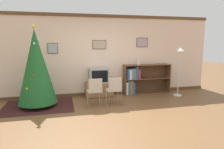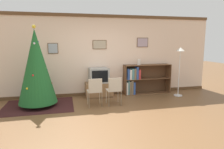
{
  "view_description": "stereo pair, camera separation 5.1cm",
  "coord_description": "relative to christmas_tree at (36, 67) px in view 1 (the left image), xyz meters",
  "views": [
    {
      "loc": [
        -1.12,
        -4.4,
        1.81
      ],
      "look_at": [
        0.25,
        1.23,
        0.86
      ],
      "focal_mm": 32.0,
      "sensor_mm": 36.0,
      "label": 1
    },
    {
      "loc": [
        -1.07,
        -4.42,
        1.81
      ],
      "look_at": [
        0.25,
        1.23,
        0.86
      ],
      "focal_mm": 32.0,
      "sensor_mm": 36.0,
      "label": 2
    }
  ],
  "objects": [
    {
      "name": "standing_lamp",
      "position": [
        4.47,
        0.08,
        0.12
      ],
      "size": [
        0.28,
        0.28,
        1.63
      ],
      "color": "silver",
      "rests_on": "ground_plane"
    },
    {
      "name": "folding_chair_right",
      "position": [
        2.12,
        -0.43,
        -0.66
      ],
      "size": [
        0.4,
        0.4,
        0.82
      ],
      "color": "#BCB29E",
      "rests_on": "ground_plane"
    },
    {
      "name": "tv_console",
      "position": [
        1.84,
        0.57,
        -0.89
      ],
      "size": [
        0.89,
        0.48,
        0.48
      ],
      "color": "brown",
      "rests_on": "ground_plane"
    },
    {
      "name": "christmas_tree",
      "position": [
        0.0,
        0.0,
        0.0
      ],
      "size": [
        1.06,
        1.06,
        2.25
      ],
      "color": "maroon",
      "rests_on": "area_rug"
    },
    {
      "name": "bookshelf",
      "position": [
        3.27,
        0.64,
        -0.62
      ],
      "size": [
        1.67,
        0.36,
        1.03
      ],
      "color": "brown",
      "rests_on": "ground_plane"
    },
    {
      "name": "folding_chair_left",
      "position": [
        1.56,
        -0.43,
        -0.66
      ],
      "size": [
        0.4,
        0.4,
        0.82
      ],
      "color": "#BCB29E",
      "rests_on": "ground_plane"
    },
    {
      "name": "ground_plane",
      "position": [
        1.86,
        -1.39,
        -1.13
      ],
      "size": [
        24.0,
        24.0,
        0.0
      ],
      "primitive_type": "plane",
      "color": "brown"
    },
    {
      "name": "vase",
      "position": [
        3.26,
        0.65,
        -0.0
      ],
      "size": [
        0.11,
        0.11,
        0.2
      ],
      "color": "silver",
      "rests_on": "bookshelf"
    },
    {
      "name": "wall_back",
      "position": [
        1.86,
        0.88,
        0.22
      ],
      "size": [
        8.19,
        0.11,
        2.7
      ],
      "color": "beige",
      "rests_on": "ground_plane"
    },
    {
      "name": "area_rug",
      "position": [
        0.0,
        0.0,
        -1.13
      ],
      "size": [
        1.93,
        1.5,
        0.01
      ],
      "color": "#381919",
      "rests_on": "ground_plane"
    },
    {
      "name": "television",
      "position": [
        1.84,
        0.56,
        -0.4
      ],
      "size": [
        0.63,
        0.47,
        0.49
      ],
      "color": "#9E9E99",
      "rests_on": "tv_console"
    }
  ]
}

